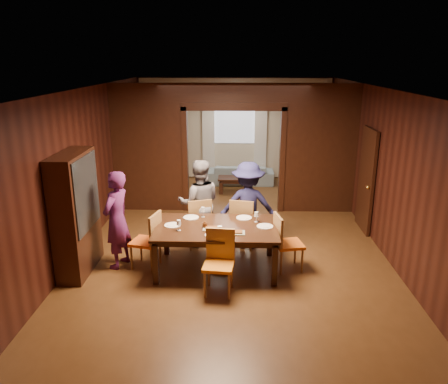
{
  "coord_description": "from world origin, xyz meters",
  "views": [
    {
      "loc": [
        0.07,
        -8.08,
        3.42
      ],
      "look_at": [
        -0.16,
        -0.4,
        1.05
      ],
      "focal_mm": 35.0,
      "sensor_mm": 36.0,
      "label": 1
    }
  ],
  "objects_px": {
    "coffee_table": "(233,185)",
    "chair_far_l": "(198,222)",
    "person_purple": "(117,220)",
    "chair_left": "(145,240)",
    "hutch": "(76,214)",
    "chair_far_r": "(243,222)",
    "chair_near": "(219,264)",
    "person_navy": "(248,205)",
    "dining_table": "(216,248)",
    "person_grey": "(199,203)",
    "sofa": "(240,174)",
    "chair_right": "(289,242)"
  },
  "relations": [
    {
      "from": "chair_far_l",
      "to": "hutch",
      "type": "relative_size",
      "value": 0.48
    },
    {
      "from": "person_navy",
      "to": "sofa",
      "type": "relative_size",
      "value": 0.88
    },
    {
      "from": "person_grey",
      "to": "chair_near",
      "type": "distance_m",
      "value": 1.87
    },
    {
      "from": "chair_left",
      "to": "hutch",
      "type": "bearing_deg",
      "value": -68.02
    },
    {
      "from": "chair_left",
      "to": "hutch",
      "type": "height_order",
      "value": "hutch"
    },
    {
      "from": "person_purple",
      "to": "dining_table",
      "type": "bearing_deg",
      "value": 106.49
    },
    {
      "from": "chair_far_r",
      "to": "chair_near",
      "type": "distance_m",
      "value": 1.76
    },
    {
      "from": "chair_left",
      "to": "chair_far_l",
      "type": "height_order",
      "value": "same"
    },
    {
      "from": "chair_far_l",
      "to": "chair_far_r",
      "type": "relative_size",
      "value": 1.0
    },
    {
      "from": "person_purple",
      "to": "hutch",
      "type": "xyz_separation_m",
      "value": [
        -0.61,
        -0.17,
        0.17
      ]
    },
    {
      "from": "chair_far_l",
      "to": "sofa",
      "type": "bearing_deg",
      "value": -119.94
    },
    {
      "from": "dining_table",
      "to": "chair_near",
      "type": "bearing_deg",
      "value": -85.08
    },
    {
      "from": "chair_far_l",
      "to": "person_navy",
      "type": "bearing_deg",
      "value": 161.52
    },
    {
      "from": "person_navy",
      "to": "chair_far_r",
      "type": "relative_size",
      "value": 1.69
    },
    {
      "from": "coffee_table",
      "to": "chair_far_l",
      "type": "xyz_separation_m",
      "value": [
        -0.63,
        -3.49,
        0.28
      ]
    },
    {
      "from": "chair_far_r",
      "to": "hutch",
      "type": "height_order",
      "value": "hutch"
    },
    {
      "from": "dining_table",
      "to": "chair_near",
      "type": "distance_m",
      "value": 0.81
    },
    {
      "from": "chair_far_l",
      "to": "hutch",
      "type": "distance_m",
      "value": 2.2
    },
    {
      "from": "hutch",
      "to": "dining_table",
      "type": "bearing_deg",
      "value": 2.65
    },
    {
      "from": "person_grey",
      "to": "chair_far_l",
      "type": "relative_size",
      "value": 1.71
    },
    {
      "from": "person_grey",
      "to": "chair_left",
      "type": "relative_size",
      "value": 1.71
    },
    {
      "from": "chair_far_l",
      "to": "person_grey",
      "type": "bearing_deg",
      "value": -134.18
    },
    {
      "from": "chair_far_l",
      "to": "chair_far_r",
      "type": "distance_m",
      "value": 0.85
    },
    {
      "from": "person_purple",
      "to": "chair_near",
      "type": "height_order",
      "value": "person_purple"
    },
    {
      "from": "chair_right",
      "to": "person_navy",
      "type": "bearing_deg",
      "value": 24.71
    },
    {
      "from": "chair_left",
      "to": "chair_near",
      "type": "relative_size",
      "value": 1.0
    },
    {
      "from": "person_purple",
      "to": "chair_left",
      "type": "bearing_deg",
      "value": 106.5
    },
    {
      "from": "chair_far_l",
      "to": "chair_near",
      "type": "bearing_deg",
      "value": 85.91
    },
    {
      "from": "dining_table",
      "to": "coffee_table",
      "type": "xyz_separation_m",
      "value": [
        0.24,
        4.41,
        -0.18
      ]
    },
    {
      "from": "chair_far_l",
      "to": "chair_right",
      "type": "bearing_deg",
      "value": 131.57
    },
    {
      "from": "sofa",
      "to": "chair_far_r",
      "type": "height_order",
      "value": "chair_far_r"
    },
    {
      "from": "person_purple",
      "to": "person_navy",
      "type": "xyz_separation_m",
      "value": [
        2.2,
        0.87,
        -0.02
      ]
    },
    {
      "from": "chair_left",
      "to": "chair_far_r",
      "type": "relative_size",
      "value": 1.0
    },
    {
      "from": "coffee_table",
      "to": "chair_far_r",
      "type": "relative_size",
      "value": 0.82
    },
    {
      "from": "dining_table",
      "to": "coffee_table",
      "type": "relative_size",
      "value": 2.52
    },
    {
      "from": "person_navy",
      "to": "chair_right",
      "type": "distance_m",
      "value": 1.17
    },
    {
      "from": "dining_table",
      "to": "coffee_table",
      "type": "distance_m",
      "value": 4.42
    },
    {
      "from": "hutch",
      "to": "chair_far_r",
      "type": "bearing_deg",
      "value": 20.61
    },
    {
      "from": "person_purple",
      "to": "coffee_table",
      "type": "height_order",
      "value": "person_purple"
    },
    {
      "from": "coffee_table",
      "to": "chair_right",
      "type": "bearing_deg",
      "value": -77.58
    },
    {
      "from": "person_navy",
      "to": "chair_far_r",
      "type": "xyz_separation_m",
      "value": [
        -0.08,
        -0.01,
        -0.33
      ]
    },
    {
      "from": "sofa",
      "to": "coffee_table",
      "type": "bearing_deg",
      "value": 77.57
    },
    {
      "from": "person_grey",
      "to": "chair_right",
      "type": "relative_size",
      "value": 1.71
    },
    {
      "from": "hutch",
      "to": "chair_near",
      "type": "bearing_deg",
      "value": -16.44
    },
    {
      "from": "person_navy",
      "to": "chair_left",
      "type": "xyz_separation_m",
      "value": [
        -1.74,
        -0.88,
        -0.33
      ]
    },
    {
      "from": "chair_left",
      "to": "hutch",
      "type": "xyz_separation_m",
      "value": [
        -1.07,
        -0.15,
        0.52
      ]
    },
    {
      "from": "person_purple",
      "to": "chair_left",
      "type": "height_order",
      "value": "person_purple"
    },
    {
      "from": "coffee_table",
      "to": "chair_near",
      "type": "distance_m",
      "value": 5.22
    },
    {
      "from": "chair_near",
      "to": "chair_left",
      "type": "bearing_deg",
      "value": 152.6
    },
    {
      "from": "person_grey",
      "to": "coffee_table",
      "type": "distance_m",
      "value": 3.53
    }
  ]
}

